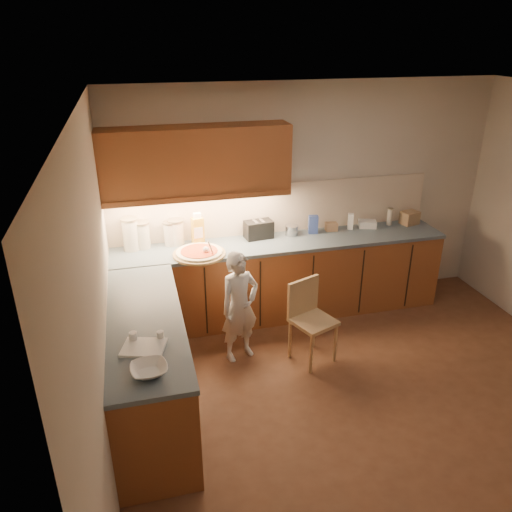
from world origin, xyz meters
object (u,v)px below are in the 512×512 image
Objects in this scene: child at (240,307)px; oil_jug at (198,230)px; wooden_chair at (309,315)px; toaster at (259,229)px; pizza_on_board at (199,253)px.

oil_jug is at bearing 86.91° from child.
toaster reaches higher than wooden_chair.
pizza_on_board reaches higher than toaster.
toaster is (0.69, 0.03, -0.07)m from oil_jug.
child is at bearing -122.28° from toaster.
oil_jug reaches higher than child.
child is at bearing 143.77° from wooden_chair.
toaster is at bearing 2.40° from oil_jug.
child is 3.16× the size of oil_jug.
pizza_on_board is 0.79m from toaster.
pizza_on_board is 1.31m from wooden_chair.
wooden_chair is 1.52m from oil_jug.
wooden_chair is (0.67, -0.18, -0.09)m from child.
child reaches higher than toaster.
wooden_chair is 2.55× the size of toaster.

